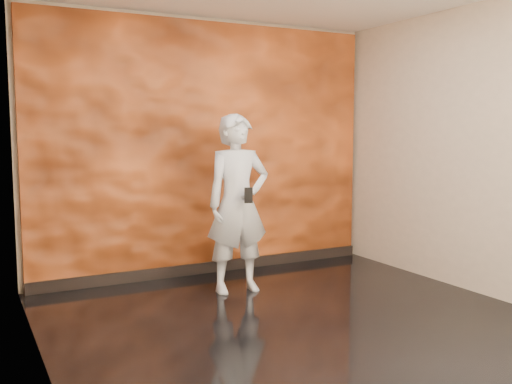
% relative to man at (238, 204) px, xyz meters
% --- Properties ---
extents(room, '(4.02, 4.02, 2.81)m').
position_rel_man_xyz_m(room, '(0.05, -1.12, 0.53)').
color(room, black).
rests_on(room, ground).
extents(feature_wall, '(3.90, 0.06, 2.75)m').
position_rel_man_xyz_m(feature_wall, '(0.05, 0.84, 0.51)').
color(feature_wall, orange).
rests_on(feature_wall, ground).
extents(baseboard, '(3.90, 0.04, 0.12)m').
position_rel_man_xyz_m(baseboard, '(0.05, 0.80, -0.81)').
color(baseboard, black).
rests_on(baseboard, ground).
extents(man, '(0.66, 0.45, 1.74)m').
position_rel_man_xyz_m(man, '(0.00, 0.00, 0.00)').
color(man, '#A1A7B1').
rests_on(man, ground).
extents(phone, '(0.08, 0.04, 0.15)m').
position_rel_man_xyz_m(phone, '(-0.01, -0.26, 0.11)').
color(phone, black).
rests_on(phone, man).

